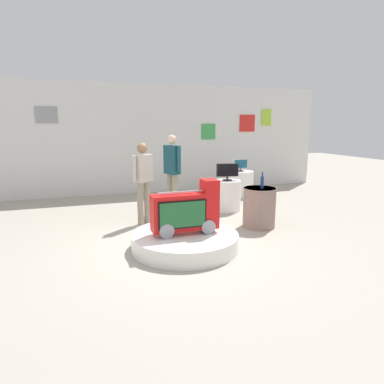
{
  "coord_description": "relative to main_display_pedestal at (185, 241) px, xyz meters",
  "views": [
    {
      "loc": [
        -1.32,
        -5.02,
        1.94
      ],
      "look_at": [
        0.37,
        0.15,
        0.85
      ],
      "focal_mm": 31.09,
      "sensor_mm": 36.0,
      "label": 1
    }
  ],
  "objects": [
    {
      "name": "ground_plane",
      "position": [
        -0.15,
        0.18,
        -0.13
      ],
      "size": [
        30.0,
        30.0,
        0.0
      ],
      "primitive_type": "plane",
      "color": "#A8A091"
    },
    {
      "name": "back_wall_display",
      "position": [
        -0.15,
        4.75,
        1.42
      ],
      "size": [
        11.95,
        0.13,
        3.09
      ],
      "color": "silver",
      "rests_on": "ground"
    },
    {
      "name": "main_display_pedestal",
      "position": [
        0.0,
        0.0,
        0.0
      ],
      "size": [
        1.71,
        1.71,
        0.25
      ],
      "primitive_type": "cylinder",
      "color": "white",
      "rests_on": "ground"
    },
    {
      "name": "novelty_firetruck_tv",
      "position": [
        0.02,
        -0.01,
        0.47
      ],
      "size": [
        1.07,
        0.37,
        0.85
      ],
      "color": "gray",
      "rests_on": "main_display_pedestal"
    },
    {
      "name": "display_pedestal_left_rear",
      "position": [
        2.64,
        3.4,
        0.22
      ],
      "size": [
        0.74,
        0.74,
        0.7
      ],
      "primitive_type": "cylinder",
      "color": "white",
      "rests_on": "ground"
    },
    {
      "name": "tv_on_left_rear",
      "position": [
        2.64,
        3.4,
        0.75
      ],
      "size": [
        0.4,
        0.18,
        0.33
      ],
      "color": "black",
      "rests_on": "display_pedestal_left_rear"
    },
    {
      "name": "display_pedestal_center_rear",
      "position": [
        1.65,
        2.07,
        0.22
      ],
      "size": [
        0.64,
        0.64,
        0.7
      ],
      "primitive_type": "cylinder",
      "color": "white",
      "rests_on": "ground"
    },
    {
      "name": "tv_on_center_rear",
      "position": [
        1.65,
        2.07,
        0.78
      ],
      "size": [
        0.5,
        0.22,
        0.39
      ],
      "color": "black",
      "rests_on": "display_pedestal_center_rear"
    },
    {
      "name": "side_table_round",
      "position": [
        1.71,
        0.68,
        0.27
      ],
      "size": [
        0.64,
        0.64,
        0.77
      ],
      "color": "gray",
      "rests_on": "ground"
    },
    {
      "name": "bottle_on_side_table",
      "position": [
        1.72,
        0.62,
        0.77
      ],
      "size": [
        0.06,
        0.06,
        0.31
      ],
      "color": "navy",
      "rests_on": "side_table_round"
    },
    {
      "name": "shopper_browsing_near_truck",
      "position": [
        0.42,
        2.35,
        0.89
      ],
      "size": [
        0.33,
        0.52,
        1.74
      ],
      "color": "gray",
      "rests_on": "ground"
    },
    {
      "name": "shopper_browsing_rear",
      "position": [
        -0.37,
        1.6,
        0.82
      ],
      "size": [
        0.46,
        0.39,
        1.61
      ],
      "color": "gray",
      "rests_on": "ground"
    }
  ]
}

